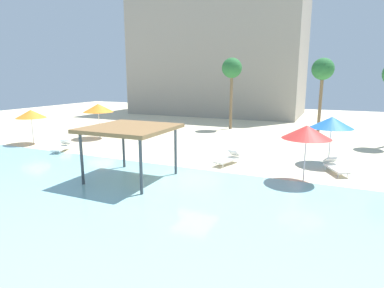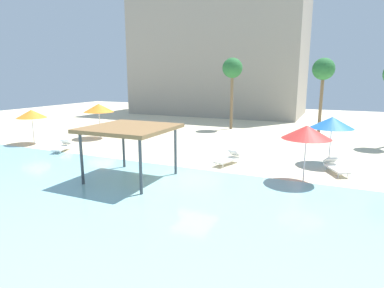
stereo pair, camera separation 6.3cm
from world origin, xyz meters
name	(u,v)px [view 1 (the left image)]	position (x,y,z in m)	size (l,w,h in m)	color
ground_plane	(189,178)	(0.00, 0.00, 0.00)	(80.00, 80.00, 0.00)	beige
lagoon_water	(128,218)	(0.00, -5.25, 0.02)	(44.00, 13.50, 0.04)	#8CC6CC
shade_pavilion	(130,130)	(-2.48, -1.42, 2.49)	(3.93, 3.93, 2.67)	#42474C
beach_umbrella_red_0	(307,132)	(5.31, 1.77, 2.43)	(2.31, 2.31, 2.76)	silver
beach_umbrella_orange_1	(98,108)	(-11.40, 6.91, 2.49)	(2.46, 2.46, 2.84)	silver
beach_umbrella_orange_2	(31,114)	(-14.44, 2.93, 2.27)	(2.19, 2.19, 2.57)	silver
beach_umbrella_blue_4	(332,122)	(6.32, 5.89, 2.43)	(2.41, 2.41, 2.76)	silver
lounge_chair_0	(335,166)	(6.67, 3.99, 0.33)	(1.38, 1.97, 0.74)	white
lounge_chair_1	(229,158)	(0.99, 3.35, 0.33)	(1.13, 1.99, 0.74)	white
lounge_chair_3	(62,147)	(-10.38, 1.81, 0.33)	(1.25, 1.98, 0.74)	white
palm_tree_0	(323,71)	(5.15, 16.75, 5.51)	(1.90, 1.90, 6.63)	brown
palm_tree_1	(232,70)	(-2.86, 16.00, 5.66)	(1.90, 1.90, 6.79)	brown
hotel_block_0	(218,58)	(-8.81, 28.88, 7.51)	(22.40, 11.48, 15.02)	#9E9384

